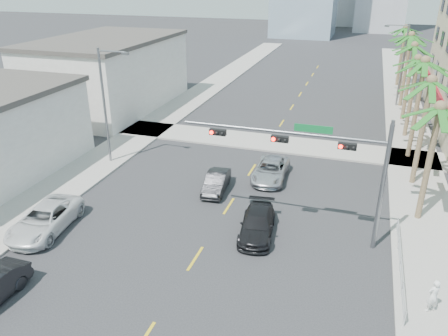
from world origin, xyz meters
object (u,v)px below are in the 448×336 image
car_lane_left (216,182)px  pedestrian (433,296)px  car_parked_far (45,219)px  car_lane_right (257,224)px  traffic_signal_mast (322,157)px  car_lane_center (271,170)px

car_lane_left → pedestrian: (12.98, -8.46, 0.33)m
car_parked_far → car_lane_right: (11.96, 3.43, -0.09)m
traffic_signal_mast → car_lane_left: traffic_signal_mast is taller
traffic_signal_mast → car_lane_center: size_ratio=2.25×
car_lane_right → car_lane_center: bearing=89.7°
traffic_signal_mast → car_lane_right: bearing=-169.2°
traffic_signal_mast → pedestrian: (5.70, -4.54, -4.08)m
car_lane_left → car_lane_right: (4.06, -4.54, 0.02)m
car_lane_left → pedestrian: pedestrian is taller
car_lane_right → pedestrian: size_ratio=2.78×
pedestrian → car_parked_far: bearing=-33.3°
car_parked_far → car_lane_center: size_ratio=1.10×
car_parked_far → car_lane_right: bearing=9.7°
traffic_signal_mast → car_parked_far: size_ratio=2.04×
car_lane_left → car_lane_right: car_lane_right is taller
car_lane_center → car_lane_left: bearing=-138.0°
car_lane_left → car_lane_center: (3.18, 3.04, 0.04)m
car_lane_left → car_lane_center: car_lane_center is taller
traffic_signal_mast → car_parked_far: traffic_signal_mast is taller
car_lane_right → pedestrian: bearing=-30.6°
car_lane_left → car_lane_right: size_ratio=0.85×
traffic_signal_mast → car_parked_far: 16.29m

